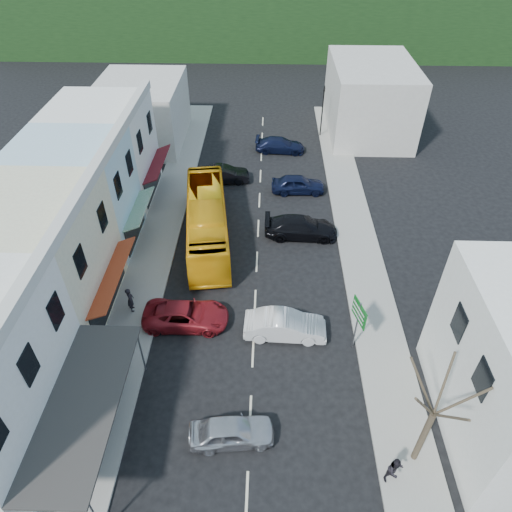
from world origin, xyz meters
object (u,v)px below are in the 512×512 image
Objects in this scene: car_white at (285,327)px; direction_sign at (357,326)px; car_silver at (232,431)px; pedestrian_right at (395,470)px; traffic_signal at (322,112)px; street_tree at (433,414)px; car_red at (186,315)px; pedestrian_left at (130,300)px; bus at (207,222)px.

direction_sign reaches higher than car_white.
car_silver is 1.00× the size of car_white.
pedestrian_right is 0.32× the size of traffic_signal.
pedestrian_right is at bearing 104.48° from traffic_signal.
direction_sign is 0.68× the size of traffic_signal.
car_red is at bearing 145.71° from street_tree.
pedestrian_left reaches higher than car_white.
traffic_signal is at bearing -7.11° from car_white.
car_silver is at bearing -157.75° from pedestrian_left.
pedestrian_left is at bearing 76.08° from car_red.
pedestrian_right is (10.29, -17.72, -0.55)m from bus.
pedestrian_left is 0.22× the size of street_tree.
car_white is 9.69m from pedestrian_left.
street_tree is at bearing -123.94° from car_red.
pedestrian_right is 3.27m from street_tree.
car_silver and car_red have the same top height.
car_silver is 7.20m from car_white.
street_tree is 34.55m from traffic_signal.
car_silver is at bearing 175.25° from street_tree.
direction_sign is 7.22m from street_tree.
car_red is 28.33m from traffic_signal.
direction_sign is at bearing 72.86° from pedestrian_right.
bus is at bearing -44.56° from pedestrian_left.
pedestrian_left is 18.15m from street_tree.
direction_sign is (6.64, 5.91, 1.10)m from car_silver.
direction_sign is (-0.75, 7.67, 0.80)m from pedestrian_right.
pedestrian_right reaches higher than car_white.
pedestrian_left is (-3.56, 0.91, 0.30)m from car_red.
street_tree is (5.94, -7.39, 3.14)m from car_white.
car_silver is 8.11m from car_red.
street_tree reaches higher than bus.
car_red is 2.71× the size of pedestrian_right.
car_silver is at bearing 159.82° from car_white.
pedestrian_right is (7.39, -1.76, 0.30)m from car_silver.
direction_sign reaches higher than car_red.
direction_sign is at bearing -117.34° from pedestrian_left.
street_tree is (1.25, 1.04, 2.84)m from pedestrian_right.
pedestrian_left is 13.73m from direction_sign.
bus is at bearing 117.77° from direction_sign.
traffic_signal is at bearing -18.19° from car_silver.
car_white is 0.57× the size of street_tree.
traffic_signal is (4.23, 27.09, 1.96)m from car_white.
pedestrian_left and pedestrian_right have the same top height.
car_silver and car_white have the same top height.
car_silver is 1.22× the size of direction_sign.
car_silver is at bearing 92.15° from traffic_signal.
car_white is 6.03m from car_red.
car_silver is 2.59× the size of pedestrian_right.
pedestrian_left is 0.32× the size of traffic_signal.
car_white is (5.59, -9.28, -0.85)m from bus.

